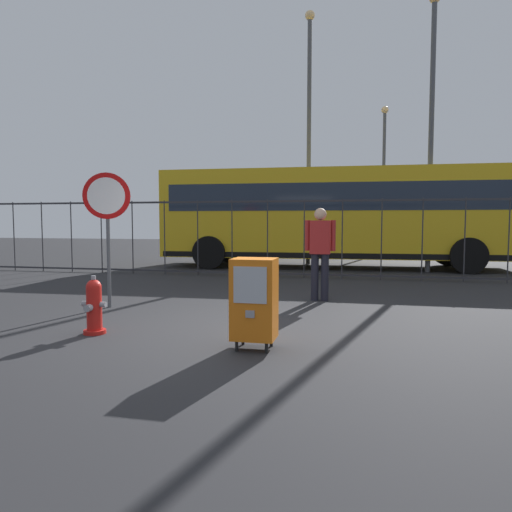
% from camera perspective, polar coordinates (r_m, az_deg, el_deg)
% --- Properties ---
extents(ground_plane, '(60.00, 60.00, 0.00)m').
position_cam_1_polar(ground_plane, '(6.23, -5.18, -9.03)').
color(ground_plane, '#262628').
extents(fire_hydrant, '(0.33, 0.32, 0.75)m').
position_cam_1_polar(fire_hydrant, '(6.30, -19.19, -5.85)').
color(fire_hydrant, red).
rests_on(fire_hydrant, ground_plane).
extents(newspaper_box_primary, '(0.48, 0.42, 1.02)m').
position_cam_1_polar(newspaper_box_primary, '(5.21, -0.21, -5.24)').
color(newspaper_box_primary, black).
rests_on(newspaper_box_primary, ground_plane).
extents(stop_sign, '(0.71, 0.31, 2.23)m').
position_cam_1_polar(stop_sign, '(8.07, -17.74, 5.25)').
color(stop_sign, '#4C4F54').
rests_on(stop_sign, ground_plane).
extents(pedestrian, '(0.55, 0.22, 1.67)m').
position_cam_1_polar(pedestrian, '(8.45, 7.84, 0.92)').
color(pedestrian, black).
rests_on(pedestrian, ground_plane).
extents(fence_barrier, '(18.03, 0.04, 2.00)m').
position_cam_1_polar(fence_barrier, '(11.92, 3.64, 2.23)').
color(fence_barrier, '#2D2D33').
rests_on(fence_barrier, ground_plane).
extents(bus_near, '(10.59, 3.12, 3.00)m').
position_cam_1_polar(bus_near, '(14.80, 9.47, 5.24)').
color(bus_near, gold).
rests_on(bus_near, ground_plane).
extents(street_light_near_right, '(0.32, 0.32, 7.69)m').
position_cam_1_polar(street_light_near_right, '(14.36, 20.69, 15.97)').
color(street_light_near_right, '#4C4F54').
rests_on(street_light_near_right, ground_plane).
extents(street_light_far_left, '(0.32, 0.32, 6.53)m').
position_cam_1_polar(street_light_far_left, '(21.92, 15.35, 10.31)').
color(street_light_far_left, '#4C4F54').
rests_on(street_light_far_left, ground_plane).
extents(street_light_far_right, '(0.32, 0.32, 8.27)m').
position_cam_1_polar(street_light_far_right, '(16.07, 6.50, 15.98)').
color(street_light_far_right, '#4C4F54').
rests_on(street_light_far_right, ground_plane).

